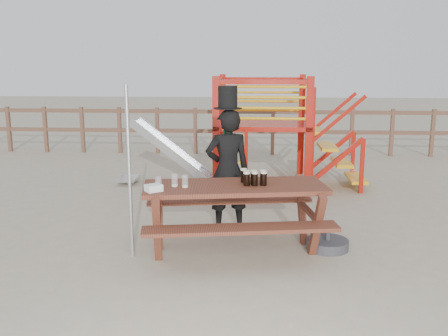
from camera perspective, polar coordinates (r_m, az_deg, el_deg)
ground at (r=6.21m, az=2.49°, el=-9.92°), size 60.00×60.00×0.00m
back_fence at (r=12.86m, az=3.36°, el=4.79°), size 15.09×0.09×1.20m
playground_fort at (r=9.43m, az=3.89°, el=4.30°), size 4.71×1.84×2.10m
picnic_table at (r=6.16m, az=1.23°, el=-4.79°), size 2.42×1.86×0.85m
man_with_hat at (r=6.90m, az=0.42°, el=0.12°), size 0.71×0.57×2.01m
metal_pole at (r=5.98m, az=-10.76°, el=-0.58°), size 0.05×0.05×2.07m
parasol_base at (r=6.51m, az=11.73°, el=-8.52°), size 0.53×0.53×0.22m
paper_bag at (r=5.81m, az=-8.05°, el=-2.27°), size 0.23×0.22×0.08m
stout_pints at (r=6.09m, az=3.35°, el=-1.09°), size 0.32×0.27×0.17m
empty_glasses at (r=5.95m, az=-5.87°, el=-1.60°), size 0.37×0.24×0.15m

